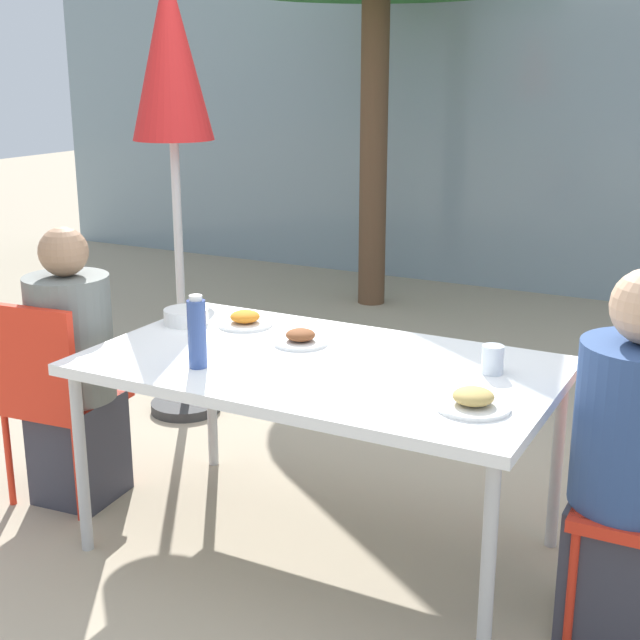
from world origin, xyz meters
name	(u,v)px	position (x,y,z in m)	size (l,w,h in m)	color
ground_plane	(320,547)	(0.00, 0.00, 0.00)	(24.00, 24.00, 0.00)	tan
building_facade	(591,98)	(0.00, 4.31, 1.50)	(10.00, 0.20, 3.00)	gray
dining_table	(320,374)	(0.00, 0.00, 0.69)	(1.64, 0.95, 0.74)	white
chair_left	(51,388)	(-1.11, -0.18, 0.50)	(0.43, 0.43, 0.86)	red
person_left	(73,375)	(-1.07, -0.10, 0.54)	(0.34, 0.34, 1.14)	#383842
person_right	(632,470)	(1.07, 0.01, 0.55)	(0.37, 0.37, 1.18)	#383842
closed_umbrella	(171,77)	(-1.26, 0.88, 1.68)	(0.39, 0.39, 2.19)	#333333
plate_0	(245,320)	(-0.47, 0.25, 0.76)	(0.22, 0.22, 0.06)	white
plate_1	(473,401)	(0.62, -0.18, 0.76)	(0.23, 0.23, 0.06)	white
plate_2	(301,339)	(-0.16, 0.14, 0.76)	(0.20, 0.20, 0.06)	white
bottle	(197,333)	(-0.34, -0.25, 0.86)	(0.06, 0.06, 0.26)	#334C8E
drinking_cup	(493,359)	(0.58, 0.16, 0.78)	(0.08, 0.08, 0.10)	silver
salad_bowl	(186,316)	(-0.70, 0.17, 0.77)	(0.18, 0.18, 0.06)	white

